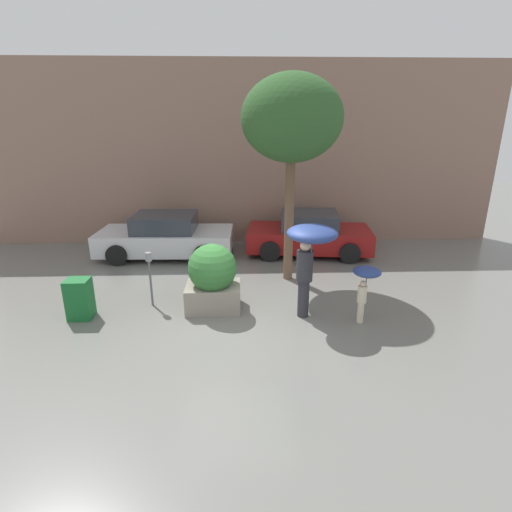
{
  "coord_description": "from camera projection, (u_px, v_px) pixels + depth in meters",
  "views": [
    {
      "loc": [
        0.16,
        -7.39,
        4.11
      ],
      "look_at": [
        0.5,
        1.6,
        1.05
      ],
      "focal_mm": 28.0,
      "sensor_mm": 36.0,
      "label": 1
    }
  ],
  "objects": [
    {
      "name": "building_facade",
      "position": [
        236.0,
        155.0,
        13.49
      ],
      "size": [
        18.0,
        0.3,
        6.0
      ],
      "color": "#8C6B5B",
      "rests_on": "ground"
    },
    {
      "name": "street_tree",
      "position": [
        292.0,
        120.0,
        9.65
      ],
      "size": [
        2.48,
        2.48,
        5.22
      ],
      "color": "brown",
      "rests_on": "ground"
    },
    {
      "name": "parking_meter",
      "position": [
        149.0,
        268.0,
        9.07
      ],
      "size": [
        0.14,
        0.14,
        1.3
      ],
      "color": "#595B60",
      "rests_on": "ground"
    },
    {
      "name": "newspaper_box",
      "position": [
        80.0,
        299.0,
        8.63
      ],
      "size": [
        0.5,
        0.44,
        0.9
      ],
      "color": "#19662D",
      "rests_on": "ground"
    },
    {
      "name": "ground_plane",
      "position": [
        235.0,
        329.0,
        8.31
      ],
      "size": [
        40.0,
        40.0,
        0.0
      ],
      "primitive_type": "plane",
      "color": "slate"
    },
    {
      "name": "parked_car_near",
      "position": [
        166.0,
        237.0,
        12.62
      ],
      "size": [
        4.23,
        2.12,
        1.35
      ],
      "rotation": [
        0.0,
        0.0,
        1.54
      ],
      "color": "silver",
      "rests_on": "ground"
    },
    {
      "name": "planter_box",
      "position": [
        213.0,
        278.0,
        8.95
      ],
      "size": [
        1.22,
        1.09,
        1.55
      ],
      "color": "gray",
      "rests_on": "ground"
    },
    {
      "name": "parked_car_far",
      "position": [
        309.0,
        234.0,
        12.88
      ],
      "size": [
        4.08,
        2.36,
        1.35
      ],
      "rotation": [
        0.0,
        0.0,
        1.45
      ],
      "color": "maroon",
      "rests_on": "ground"
    },
    {
      "name": "person_child",
      "position": [
        366.0,
        280.0,
        8.31
      ],
      "size": [
        0.58,
        0.58,
        1.23
      ],
      "rotation": [
        0.0,
        0.0,
        0.51
      ],
      "color": "beige",
      "rests_on": "ground"
    },
    {
      "name": "person_adult",
      "position": [
        310.0,
        246.0,
        8.26
      ],
      "size": [
        1.05,
        1.05,
        2.09
      ],
      "rotation": [
        0.0,
        0.0,
        -0.78
      ],
      "color": "#2D2D33",
      "rests_on": "ground"
    }
  ]
}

